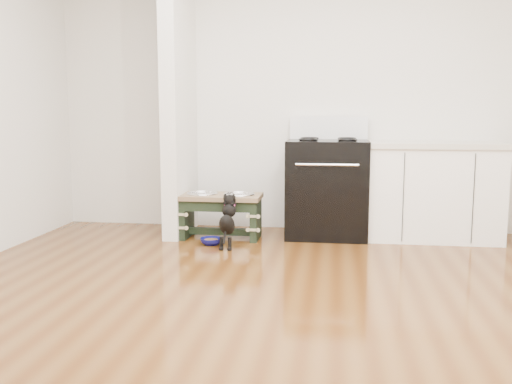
% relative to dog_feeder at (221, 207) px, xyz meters
% --- Properties ---
extents(ground, '(5.00, 5.00, 0.00)m').
position_rel_dog_feeder_xyz_m(ground, '(0.74, -1.91, -0.30)').
color(ground, '#4F290E').
rests_on(ground, ground).
extents(room_shell, '(5.00, 5.00, 5.00)m').
position_rel_dog_feeder_xyz_m(room_shell, '(0.74, -1.91, 1.32)').
color(room_shell, silver).
rests_on(room_shell, ground).
extents(partition_wall, '(0.15, 0.80, 2.70)m').
position_rel_dog_feeder_xyz_m(partition_wall, '(-0.44, 0.19, 1.05)').
color(partition_wall, silver).
rests_on(partition_wall, ground).
extents(oven_range, '(0.76, 0.69, 1.14)m').
position_rel_dog_feeder_xyz_m(oven_range, '(0.99, 0.25, 0.18)').
color(oven_range, black).
rests_on(oven_range, ground).
extents(cabinet_run, '(1.24, 0.64, 0.91)m').
position_rel_dog_feeder_xyz_m(cabinet_run, '(1.97, 0.27, 0.16)').
color(cabinet_run, white).
rests_on(cabinet_run, ground).
extents(dog_feeder, '(0.76, 0.41, 0.43)m').
position_rel_dog_feeder_xyz_m(dog_feeder, '(0.00, 0.00, 0.00)').
color(dog_feeder, black).
rests_on(dog_feeder, ground).
extents(puppy, '(0.13, 0.39, 0.46)m').
position_rel_dog_feeder_xyz_m(puppy, '(0.14, -0.35, -0.04)').
color(puppy, black).
rests_on(puppy, ground).
extents(floor_bowl, '(0.23, 0.23, 0.06)m').
position_rel_dog_feeder_xyz_m(floor_bowl, '(-0.03, -0.28, -0.27)').
color(floor_bowl, '#0C0D56').
rests_on(floor_bowl, ground).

